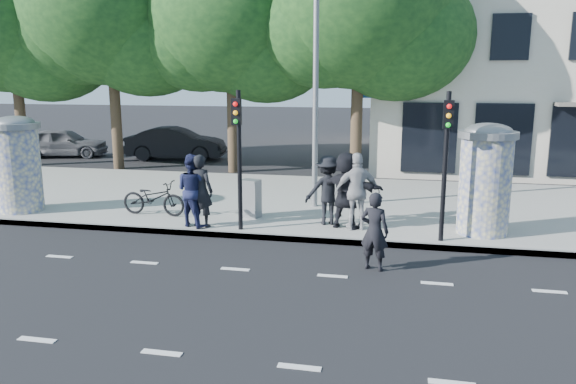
% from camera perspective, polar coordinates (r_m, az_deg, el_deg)
% --- Properties ---
extents(ground, '(120.00, 120.00, 0.00)m').
position_cam_1_polar(ground, '(10.38, -7.67, -10.34)').
color(ground, black).
rests_on(ground, ground).
extents(sidewalk, '(40.00, 8.00, 0.15)m').
position_cam_1_polar(sidewalk, '(17.29, 0.50, -0.95)').
color(sidewalk, gray).
rests_on(sidewalk, ground).
extents(curb, '(40.00, 0.10, 0.16)m').
position_cam_1_polar(curb, '(13.56, -2.74, -4.56)').
color(curb, slate).
rests_on(curb, ground).
extents(lane_dash_near, '(32.00, 0.12, 0.01)m').
position_cam_1_polar(lane_dash_near, '(8.52, -12.71, -15.66)').
color(lane_dash_near, silver).
rests_on(lane_dash_near, ground).
extents(lane_dash_far, '(32.00, 0.12, 0.01)m').
position_cam_1_polar(lane_dash_far, '(11.62, -5.38, -7.82)').
color(lane_dash_far, silver).
rests_on(lane_dash_far, ground).
extents(ad_column_left, '(1.36, 1.36, 2.65)m').
position_cam_1_polar(ad_column_left, '(17.28, -25.79, 2.79)').
color(ad_column_left, beige).
rests_on(ad_column_left, sidewalk).
extents(ad_column_right, '(1.36, 1.36, 2.65)m').
position_cam_1_polar(ad_column_right, '(14.09, 19.41, 1.50)').
color(ad_column_right, beige).
rests_on(ad_column_right, sidewalk).
extents(traffic_pole_near, '(0.22, 0.31, 3.40)m').
position_cam_1_polar(traffic_pole_near, '(13.51, -5.05, 4.69)').
color(traffic_pole_near, black).
rests_on(traffic_pole_near, sidewalk).
extents(traffic_pole_far, '(0.22, 0.31, 3.40)m').
position_cam_1_polar(traffic_pole_far, '(12.98, 15.75, 4.00)').
color(traffic_pole_far, black).
rests_on(traffic_pole_far, sidewalk).
extents(street_lamp, '(0.25, 0.93, 8.00)m').
position_cam_1_polar(street_lamp, '(15.90, 2.84, 15.04)').
color(street_lamp, slate).
rests_on(street_lamp, sidewalk).
extents(tree_far_left, '(7.20, 7.20, 9.26)m').
position_cam_1_polar(tree_far_left, '(27.09, -26.32, 15.49)').
color(tree_far_left, '#38281C').
rests_on(tree_far_left, ground).
extents(tree_mid_left, '(7.20, 7.20, 9.57)m').
position_cam_1_polar(tree_mid_left, '(24.69, -17.70, 17.33)').
color(tree_mid_left, '#38281C').
rests_on(tree_mid_left, ground).
extents(tree_near_left, '(6.80, 6.80, 8.97)m').
position_cam_1_polar(tree_near_left, '(22.88, -5.85, 17.19)').
color(tree_near_left, '#38281C').
rests_on(tree_near_left, ground).
extents(tree_center, '(7.00, 7.00, 9.30)m').
position_cam_1_polar(tree_center, '(21.56, 7.26, 18.15)').
color(tree_center, '#38281C').
rests_on(tree_center, ground).
extents(ped_b, '(0.75, 0.57, 1.83)m').
position_cam_1_polar(ped_b, '(14.14, -8.86, 0.12)').
color(ped_b, black).
rests_on(ped_b, sidewalk).
extents(ped_c, '(1.09, 0.98, 1.83)m').
position_cam_1_polar(ped_c, '(14.24, -9.65, 0.18)').
color(ped_c, '#191D3F').
rests_on(ped_c, sidewalk).
extents(ped_d, '(1.28, 0.95, 1.76)m').
position_cam_1_polar(ped_d, '(14.25, 4.06, 0.19)').
color(ped_d, black).
rests_on(ped_d, sidewalk).
extents(ped_e, '(1.25, 0.93, 1.91)m').
position_cam_1_polar(ped_e, '(13.79, 7.06, 0.05)').
color(ped_e, '#A3A3A6').
rests_on(ped_e, sidewalk).
extents(ped_f, '(1.88, 1.07, 1.92)m').
position_cam_1_polar(ped_f, '(13.93, 5.95, 0.20)').
color(ped_f, black).
rests_on(ped_f, sidewalk).
extents(man_road, '(0.67, 0.53, 1.61)m').
position_cam_1_polar(man_road, '(11.45, 8.78, -3.97)').
color(man_road, black).
rests_on(man_road, ground).
extents(bicycle, '(0.72, 1.83, 0.95)m').
position_cam_1_polar(bicycle, '(15.64, -13.50, -0.59)').
color(bicycle, black).
rests_on(bicycle, sidewalk).
extents(cabinet_left, '(0.57, 0.47, 1.02)m').
position_cam_1_polar(cabinet_left, '(15.01, -3.82, -0.66)').
color(cabinet_left, gray).
rests_on(cabinet_left, sidewalk).
extents(cabinet_right, '(0.72, 0.63, 1.26)m').
position_cam_1_polar(cabinet_right, '(14.27, 18.29, -1.40)').
color(cabinet_right, gray).
rests_on(cabinet_right, sidewalk).
extents(car_left, '(2.62, 4.37, 1.39)m').
position_cam_1_polar(car_left, '(29.28, -21.86, 4.69)').
color(car_left, '#54555B').
rests_on(car_left, ground).
extents(car_mid, '(2.19, 4.73, 1.50)m').
position_cam_1_polar(car_mid, '(26.89, -11.31, 4.86)').
color(car_mid, black).
rests_on(car_mid, ground).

